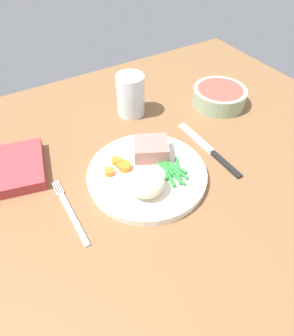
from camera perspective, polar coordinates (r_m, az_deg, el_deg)
The scene contains 11 objects.
dining_table at distance 61.54cm, azimuth -2.71°, elevation -2.55°, with size 120.00×90.00×2.00cm.
dinner_plate at distance 60.34cm, azimuth -0.00°, elevation -1.20°, with size 23.93×23.93×1.60cm, color white.
meat_portion at distance 62.13cm, azimuth 0.77°, elevation 3.66°, with size 7.02×6.06×3.38cm, color #B2756B.
mashed_potatoes at distance 54.92cm, azimuth 0.39°, elevation -2.72°, with size 7.06×6.46×4.30cm, color beige.
carrot_slices at distance 60.30cm, azimuth -5.25°, elevation 0.41°, with size 5.53×4.56×1.29cm.
green_beans at distance 60.08cm, azimuth 4.46°, elevation -0.03°, with size 5.64×9.80×0.86cm.
fork at distance 56.95cm, azimuth -14.43°, elevation -7.98°, with size 1.44×16.60×0.40cm.
knife at distance 67.92cm, azimuth 11.81°, elevation 3.38°, with size 1.70×20.50×0.64cm.
water_glass at distance 75.61cm, azimuth -3.12°, elevation 13.13°, with size 6.85×6.85×10.27cm.
salad_bowl at distance 82.23cm, azimuth 13.56°, elevation 13.22°, with size 13.71×13.71×4.33cm.
napkin at distance 66.74cm, azimuth -24.00°, elevation -0.06°, with size 11.95×13.77×2.37cm, color #B2383D.
Camera 1 is at (-18.70, -36.80, 46.65)cm, focal length 32.10 mm.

